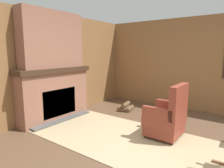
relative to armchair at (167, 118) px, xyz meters
The scene contains 10 objects.
ground_plane 0.69m from the armchair, 89.92° to the right, with size 14.00×14.00×0.00m, color brown.
wood_panel_wall_left 2.91m from the armchair, 167.88° to the right, with size 0.06×5.97×2.48m.
wood_panel_wall_back 2.30m from the armchair, 89.14° to the left, with size 5.97×0.09×2.48m.
fireplace_hearth 2.56m from the armchair, 166.81° to the right, with size 0.58×1.84×1.21m.
chimney_breast 2.95m from the armchair, 166.87° to the right, with size 0.33×1.53×1.25m.
area_rug 0.78m from the armchair, 130.30° to the right, with size 3.91×1.77×0.01m.
armchair is the anchor object (origin of this frame).
firewood_stack 1.88m from the armchair, 146.80° to the left, with size 0.44×0.50×0.21m.
oil_lamp_vase 2.96m from the armchair, 154.53° to the right, with size 0.12×0.12×0.31m.
storage_case 2.69m from the armchair, behind, with size 0.14×0.23×0.14m.
Camera 1 is at (1.28, -2.85, 1.57)m, focal length 32.00 mm.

